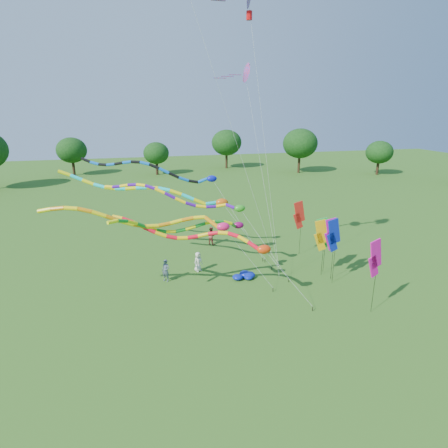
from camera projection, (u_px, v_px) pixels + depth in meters
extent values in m
plane|color=#265D18|center=(267.00, 312.00, 23.64)|extent=(160.00, 160.00, 0.00)
cylinder|color=#382314|center=(377.00, 169.00, 70.37)|extent=(0.50, 0.50, 2.40)
ellipsoid|color=#0F360E|center=(379.00, 152.00, 69.43)|extent=(5.07, 5.07, 4.31)
cylinder|color=#382314|center=(299.00, 165.00, 73.28)|extent=(0.50, 0.50, 3.10)
ellipsoid|color=#0F360E|center=(300.00, 144.00, 72.07)|extent=(6.55, 6.55, 5.57)
cylinder|color=#382314|center=(227.00, 162.00, 78.65)|extent=(0.50, 0.50, 2.78)
ellipsoid|color=#0F360E|center=(227.00, 144.00, 77.57)|extent=(5.86, 5.86, 4.98)
cylinder|color=#382314|center=(157.00, 169.00, 71.36)|extent=(0.50, 0.50, 2.26)
ellipsoid|color=#0F360E|center=(156.00, 153.00, 70.48)|extent=(4.77, 4.77, 4.05)
cylinder|color=#382314|center=(75.00, 169.00, 69.71)|extent=(0.50, 0.50, 2.82)
ellipsoid|color=#0F360E|center=(72.00, 148.00, 68.61)|extent=(5.95, 5.95, 5.06)
cylinder|color=black|center=(313.00, 309.00, 23.68)|extent=(0.05, 0.05, 0.30)
cylinder|color=silver|center=(289.00, 279.00, 23.32)|extent=(0.02, 0.02, 4.90)
ellipsoid|color=red|center=(264.00, 249.00, 22.99)|extent=(0.89, 0.57, 0.57)
cylinder|color=#FF0E24|center=(253.00, 246.00, 23.12)|extent=(0.26, 0.26, 0.77)
cylinder|color=yellow|center=(243.00, 239.00, 23.29)|extent=(0.26, 0.26, 0.72)
cylinder|color=#FF0E24|center=(233.00, 235.00, 23.46)|extent=(0.26, 0.26, 0.67)
cylinder|color=yellow|center=(223.00, 233.00, 23.62)|extent=(0.26, 0.26, 0.65)
cylinder|color=#FF0E24|center=(213.00, 233.00, 23.75)|extent=(0.26, 0.26, 0.66)
cylinder|color=yellow|center=(203.00, 235.00, 23.84)|extent=(0.26, 0.26, 0.67)
cylinder|color=#FF0E24|center=(193.00, 237.00, 23.87)|extent=(0.26, 0.26, 0.67)
cylinder|color=yellow|center=(182.00, 238.00, 23.83)|extent=(0.26, 0.26, 0.67)
cylinder|color=#FF0E24|center=(172.00, 237.00, 23.72)|extent=(0.26, 0.26, 0.70)
cylinder|color=yellow|center=(161.00, 234.00, 23.56)|extent=(0.26, 0.26, 0.73)
cylinder|color=#FF0E24|center=(150.00, 230.00, 23.40)|extent=(0.26, 0.26, 0.75)
cylinder|color=yellow|center=(139.00, 225.00, 23.26)|extent=(0.26, 0.26, 0.74)
cylinder|color=#FF0E24|center=(128.00, 220.00, 23.20)|extent=(0.26, 0.26, 0.69)
cylinder|color=yellow|center=(118.00, 218.00, 23.23)|extent=(0.26, 0.26, 0.65)
cylinder|color=black|center=(273.00, 290.00, 26.15)|extent=(0.05, 0.05, 0.30)
cylinder|color=silver|center=(249.00, 259.00, 25.10)|extent=(0.02, 0.02, 5.89)
ellipsoid|color=#E21960|center=(223.00, 227.00, 24.09)|extent=(0.88, 0.57, 0.57)
cylinder|color=orange|center=(211.00, 222.00, 24.13)|extent=(0.26, 0.26, 1.07)
cylinder|color=yellow|center=(199.00, 217.00, 24.17)|extent=(0.26, 0.26, 0.75)
cylinder|color=orange|center=(188.00, 219.00, 24.06)|extent=(0.26, 0.26, 0.76)
cylinder|color=yellow|center=(176.00, 222.00, 23.89)|extent=(0.26, 0.26, 0.77)
cylinder|color=orange|center=(164.00, 225.00, 23.66)|extent=(0.26, 0.26, 0.77)
cylinder|color=yellow|center=(152.00, 226.00, 23.37)|extent=(0.26, 0.26, 0.78)
cylinder|color=orange|center=(140.00, 225.00, 23.02)|extent=(0.26, 0.26, 0.81)
cylinder|color=yellow|center=(127.00, 223.00, 22.63)|extent=(0.26, 0.26, 0.84)
cylinder|color=orange|center=(113.00, 219.00, 22.25)|extent=(0.26, 0.26, 0.85)
cylinder|color=yellow|center=(99.00, 214.00, 21.92)|extent=(0.26, 0.26, 0.83)
cylinder|color=orange|center=(85.00, 210.00, 21.66)|extent=(0.26, 0.26, 0.78)
cylinder|color=yellow|center=(71.00, 208.00, 21.52)|extent=(0.26, 0.26, 0.76)
cylinder|color=orange|center=(58.00, 209.00, 21.47)|extent=(0.26, 0.26, 0.77)
cylinder|color=yellow|center=(45.00, 210.00, 21.51)|extent=(0.26, 0.26, 0.78)
cylinder|color=black|center=(288.00, 280.00, 27.60)|extent=(0.05, 0.05, 0.30)
cylinder|color=silver|center=(265.00, 244.00, 27.11)|extent=(0.02, 0.02, 6.37)
ellipsoid|color=#2C981B|center=(240.00, 208.00, 26.67)|extent=(0.80, 0.52, 0.52)
cylinder|color=#450D94|center=(230.00, 206.00, 26.99)|extent=(0.23, 0.23, 0.86)
cylinder|color=yellow|center=(221.00, 205.00, 27.27)|extent=(0.23, 0.23, 0.74)
cylinder|color=#450D94|center=(211.00, 207.00, 27.27)|extent=(0.23, 0.23, 0.74)
cylinder|color=yellow|center=(201.00, 206.00, 27.22)|extent=(0.23, 0.23, 0.75)
cylinder|color=#450D94|center=(191.00, 204.00, 27.11)|extent=(0.23, 0.23, 0.78)
cylinder|color=yellow|center=(180.00, 200.00, 26.99)|extent=(0.23, 0.23, 0.81)
cylinder|color=#450D94|center=(170.00, 196.00, 26.88)|extent=(0.23, 0.23, 0.81)
cylinder|color=yellow|center=(160.00, 191.00, 26.83)|extent=(0.23, 0.23, 0.78)
cylinder|color=#450D94|center=(150.00, 187.00, 26.88)|extent=(0.23, 0.23, 0.74)
cylinder|color=yellow|center=(141.00, 185.00, 27.03)|extent=(0.23, 0.23, 0.72)
cylinder|color=#450D94|center=(132.00, 185.00, 27.28)|extent=(0.23, 0.23, 0.74)
cylinder|color=yellow|center=(124.00, 186.00, 27.60)|extent=(0.23, 0.23, 0.76)
cylinder|color=#450D94|center=(117.00, 187.00, 27.94)|extent=(0.23, 0.23, 0.75)
cylinder|color=yellow|center=(109.00, 187.00, 28.27)|extent=(0.23, 0.23, 0.74)
cylinder|color=black|center=(263.00, 260.00, 31.31)|extent=(0.05, 0.05, 0.30)
cylinder|color=silver|center=(238.00, 219.00, 30.44)|extent=(0.02, 0.02, 7.88)
ellipsoid|color=#0C16AC|center=(212.00, 179.00, 29.62)|extent=(0.81, 0.52, 0.52)
cylinder|color=#0B57B9|center=(203.00, 180.00, 29.74)|extent=(0.24, 0.24, 0.81)
cylinder|color=black|center=(193.00, 181.00, 29.75)|extent=(0.24, 0.24, 0.78)
cylinder|color=#0B57B9|center=(184.00, 179.00, 29.57)|extent=(0.24, 0.24, 0.82)
cylinder|color=black|center=(174.00, 175.00, 29.39)|extent=(0.24, 0.24, 0.84)
cylinder|color=#0B57B9|center=(164.00, 171.00, 29.24)|extent=(0.24, 0.24, 0.84)
cylinder|color=black|center=(154.00, 166.00, 29.16)|extent=(0.24, 0.24, 0.80)
cylinder|color=#0B57B9|center=(145.00, 163.00, 29.18)|extent=(0.24, 0.24, 0.76)
cylinder|color=black|center=(136.00, 162.00, 29.30)|extent=(0.24, 0.24, 0.76)
cylinder|color=#0B57B9|center=(127.00, 162.00, 29.51)|extent=(0.24, 0.24, 0.77)
cylinder|color=black|center=(119.00, 163.00, 29.78)|extent=(0.24, 0.24, 0.78)
cylinder|color=#0B57B9|center=(111.00, 164.00, 30.06)|extent=(0.24, 0.24, 0.78)
cylinder|color=black|center=(103.00, 165.00, 30.31)|extent=(0.24, 0.24, 0.76)
cylinder|color=#0B57B9|center=(95.00, 163.00, 30.48)|extent=(0.24, 0.24, 0.77)
cylinder|color=black|center=(86.00, 160.00, 30.56)|extent=(0.24, 0.24, 0.80)
cylinder|color=black|center=(265.00, 261.00, 31.09)|extent=(0.05, 0.05, 0.30)
cylinder|color=silver|center=(244.00, 231.00, 30.42)|extent=(0.02, 0.02, 6.00)
ellipsoid|color=#D1560C|center=(222.00, 202.00, 29.79)|extent=(1.02, 0.65, 0.65)
cylinder|color=#0CCDC9|center=(212.00, 203.00, 29.65)|extent=(0.29, 0.29, 1.01)
cylinder|color=#D8D80B|center=(200.00, 202.00, 29.41)|extent=(0.29, 0.29, 1.01)
cylinder|color=#0CCDC9|center=(188.00, 197.00, 29.26)|extent=(0.29, 0.29, 1.00)
cylinder|color=#D8D80B|center=(176.00, 192.00, 29.20)|extent=(0.29, 0.29, 0.97)
cylinder|color=#0CCDC9|center=(164.00, 189.00, 29.24)|extent=(0.29, 0.29, 0.94)
cylinder|color=#D8D80B|center=(153.00, 188.00, 29.38)|extent=(0.29, 0.29, 0.93)
cylinder|color=#0CCDC9|center=(142.00, 188.00, 29.59)|extent=(0.29, 0.29, 0.94)
cylinder|color=#D8D80B|center=(131.00, 188.00, 29.85)|extent=(0.29, 0.29, 0.95)
cylinder|color=#0CCDC9|center=(121.00, 189.00, 30.11)|extent=(0.29, 0.29, 0.94)
cylinder|color=#D8D80B|center=(110.00, 188.00, 30.31)|extent=(0.29, 0.29, 0.94)
cylinder|color=#0CCDC9|center=(99.00, 186.00, 30.42)|extent=(0.29, 0.29, 0.95)
cylinder|color=#D8D80B|center=(88.00, 182.00, 30.44)|extent=(0.29, 0.29, 0.98)
cylinder|color=#0CCDC9|center=(77.00, 178.00, 30.37)|extent=(0.29, 0.29, 1.00)
cylinder|color=#D8D80B|center=(64.00, 173.00, 30.23)|extent=(0.29, 0.29, 0.99)
cylinder|color=black|center=(272.00, 268.00, 29.63)|extent=(0.05, 0.05, 0.30)
cylinder|color=silver|center=(256.00, 247.00, 28.11)|extent=(0.02, 0.02, 5.22)
ellipsoid|color=#7D0B4D|center=(238.00, 225.00, 26.63)|extent=(0.76, 0.49, 0.49)
cylinder|color=#138F21|center=(233.00, 225.00, 26.00)|extent=(0.22, 0.22, 0.94)
cylinder|color=#FBFF0D|center=(227.00, 223.00, 25.37)|extent=(0.22, 0.22, 0.68)
cylinder|color=#138F21|center=(219.00, 222.00, 25.07)|extent=(0.22, 0.22, 0.65)
cylinder|color=#FBFF0D|center=(210.00, 223.00, 24.85)|extent=(0.22, 0.22, 0.66)
cylinder|color=#138F21|center=(200.00, 225.00, 24.69)|extent=(0.22, 0.22, 0.68)
cylinder|color=#FBFF0D|center=(190.00, 228.00, 24.55)|extent=(0.22, 0.22, 0.68)
cylinder|color=#138F21|center=(181.00, 230.00, 24.39)|extent=(0.22, 0.22, 0.66)
cylinder|color=#FBFF0D|center=(171.00, 232.00, 24.17)|extent=(0.22, 0.22, 0.65)
cylinder|color=#138F21|center=(161.00, 231.00, 23.86)|extent=(0.22, 0.22, 0.67)
cylinder|color=#FBFF0D|center=(151.00, 229.00, 23.46)|extent=(0.22, 0.22, 0.71)
cylinder|color=#138F21|center=(142.00, 225.00, 22.99)|extent=(0.22, 0.22, 0.73)
cylinder|color=#FBFF0D|center=(132.00, 222.00, 22.47)|extent=(0.22, 0.22, 0.71)
cylinder|color=#138F21|center=(122.00, 221.00, 21.94)|extent=(0.22, 0.22, 0.68)
cylinder|color=#FBFF0D|center=(113.00, 222.00, 21.43)|extent=(0.22, 0.22, 0.66)
cylinder|color=black|center=(279.00, 278.00, 27.88)|extent=(0.04, 0.04, 0.30)
cylinder|color=silver|center=(265.00, 152.00, 24.98)|extent=(0.01, 0.01, 18.62)
cube|color=purple|center=(218.00, 0.00, 21.81)|extent=(0.90, 0.12, 0.04)
cylinder|color=red|center=(249.00, 15.00, 22.46)|extent=(0.36, 0.36, 0.50)
cylinder|color=black|center=(279.00, 278.00, 27.88)|extent=(0.04, 0.04, 0.30)
cylinder|color=silver|center=(226.00, 109.00, 21.88)|extent=(0.01, 0.01, 25.71)
cylinder|color=black|center=(279.00, 278.00, 27.88)|extent=(0.04, 0.04, 0.30)
cylinder|color=silver|center=(263.00, 179.00, 26.67)|extent=(0.01, 0.01, 14.70)
cone|color=purple|center=(245.00, 73.00, 25.50)|extent=(1.25, 1.36, 1.46)
cube|color=purple|center=(235.00, 75.00, 25.38)|extent=(0.90, 0.12, 0.04)
cube|color=purple|center=(227.00, 76.00, 25.29)|extent=(0.90, 0.12, 0.04)
cube|color=purple|center=(219.00, 78.00, 25.20)|extent=(0.90, 0.12, 0.04)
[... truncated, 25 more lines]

